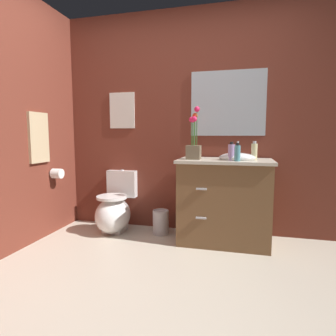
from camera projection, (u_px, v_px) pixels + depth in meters
ground_plane at (137, 301)px, 1.91m from camera, size 9.38×9.38×0.00m
wall_back at (201, 122)px, 3.22m from camera, size 4.38×0.05×2.50m
wall_left at (3, 119)px, 2.56m from camera, size 0.05×4.31×2.50m
toilet at (115, 211)px, 3.28m from camera, size 0.38×0.59×0.69m
vanity_cabinet at (224, 200)px, 2.93m from camera, size 0.94×0.56×1.04m
flower_vase at (194, 143)px, 2.88m from camera, size 0.14×0.14×0.53m
soap_bottle at (237, 153)px, 2.67m from camera, size 0.06×0.06×0.17m
lotion_bottle at (254, 151)px, 2.80m from camera, size 0.06×0.06×0.19m
hand_wash_bottle at (231, 152)px, 2.77m from camera, size 0.06×0.06×0.18m
trash_bin at (161, 222)px, 3.20m from camera, size 0.18×0.18×0.27m
wall_poster at (122, 111)px, 3.40m from camera, size 0.31×0.01×0.42m
wall_mirror at (228, 103)px, 3.09m from camera, size 0.80×0.01×0.70m
hanging_towel at (39, 138)px, 2.95m from camera, size 0.03×0.28×0.52m
toilet_paper_roll at (57, 174)px, 3.18m from camera, size 0.11×0.11×0.11m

